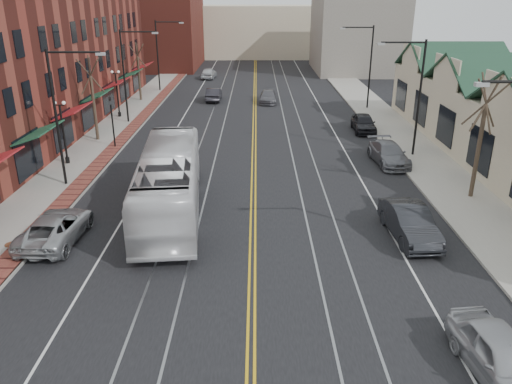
{
  "coord_description": "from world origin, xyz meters",
  "views": [
    {
      "loc": [
        0.18,
        -12.57,
        10.96
      ],
      "look_at": [
        0.16,
        9.94,
        2.0
      ],
      "focal_mm": 35.0,
      "sensor_mm": 36.0,
      "label": 1
    }
  ],
  "objects_px": {
    "parked_car_c": "(389,154)",
    "parked_car_d": "(364,123)",
    "parked_suv": "(56,228)",
    "transit_bus": "(169,182)",
    "parked_car_a": "(502,358)",
    "parked_car_b": "(409,223)"
  },
  "relations": [
    {
      "from": "parked_car_c",
      "to": "parked_car_d",
      "type": "relative_size",
      "value": 1.12
    },
    {
      "from": "parked_suv",
      "to": "parked_car_c",
      "type": "height_order",
      "value": "parked_car_c"
    },
    {
      "from": "transit_bus",
      "to": "parked_car_c",
      "type": "bearing_deg",
      "value": -154.45
    },
    {
      "from": "parked_suv",
      "to": "parked_car_d",
      "type": "height_order",
      "value": "parked_car_d"
    },
    {
      "from": "transit_bus",
      "to": "parked_car_a",
      "type": "height_order",
      "value": "transit_bus"
    },
    {
      "from": "parked_car_b",
      "to": "parked_car_d",
      "type": "bearing_deg",
      "value": 80.8
    },
    {
      "from": "parked_suv",
      "to": "parked_car_a",
      "type": "distance_m",
      "value": 19.19
    },
    {
      "from": "parked_suv",
      "to": "parked_car_b",
      "type": "height_order",
      "value": "parked_car_b"
    },
    {
      "from": "transit_bus",
      "to": "parked_car_b",
      "type": "height_order",
      "value": "transit_bus"
    },
    {
      "from": "parked_suv",
      "to": "transit_bus",
      "type": "bearing_deg",
      "value": -143.46
    },
    {
      "from": "parked_car_a",
      "to": "parked_car_b",
      "type": "xyz_separation_m",
      "value": [
        -0.1,
        9.48,
        0.03
      ]
    },
    {
      "from": "parked_car_b",
      "to": "parked_car_c",
      "type": "relative_size",
      "value": 0.98
    },
    {
      "from": "parked_car_b",
      "to": "parked_car_c",
      "type": "height_order",
      "value": "parked_car_b"
    },
    {
      "from": "parked_car_a",
      "to": "transit_bus",
      "type": "bearing_deg",
      "value": 127.16
    },
    {
      "from": "parked_car_b",
      "to": "parked_car_d",
      "type": "relative_size",
      "value": 1.1
    },
    {
      "from": "transit_bus",
      "to": "parked_car_d",
      "type": "distance_m",
      "value": 21.84
    },
    {
      "from": "parked_car_a",
      "to": "parked_car_d",
      "type": "bearing_deg",
      "value": 79.92
    },
    {
      "from": "parked_car_b",
      "to": "parked_suv",
      "type": "bearing_deg",
      "value": 177.26
    },
    {
      "from": "parked_car_c",
      "to": "parked_car_a",
      "type": "bearing_deg",
      "value": -99.07
    },
    {
      "from": "parked_car_b",
      "to": "parked_car_c",
      "type": "bearing_deg",
      "value": 76.9
    },
    {
      "from": "parked_car_d",
      "to": "parked_car_c",
      "type": "bearing_deg",
      "value": -88.3
    },
    {
      "from": "transit_bus",
      "to": "parked_car_d",
      "type": "relative_size",
      "value": 2.86
    }
  ]
}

